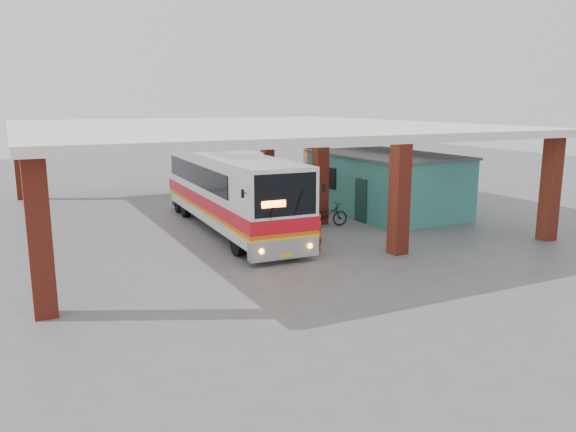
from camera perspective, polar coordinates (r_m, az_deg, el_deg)
The scene contains 8 objects.
ground at distance 22.88m, azimuth 0.43°, elevation -2.92°, with size 90.00×90.00×0.00m, color #515154.
brick_columns at distance 27.51m, azimuth -1.62°, elevation 4.12°, with size 20.10×21.60×4.35m.
canopy_roof at distance 28.32m, azimuth -4.67°, elevation 9.02°, with size 21.00×23.00×0.30m, color silver.
shop_building at distance 29.81m, azimuth 9.86°, elevation 3.34°, with size 5.20×8.20×3.11m.
coach_bus at distance 25.36m, azimuth -5.97°, elevation 2.65°, with size 3.13×12.72×3.68m.
motorcycle at distance 26.16m, azimuth 3.87°, elevation 0.12°, with size 0.73×2.11×1.11m, color black.
pedestrian at distance 21.74m, azimuth 2.94°, elevation -1.67°, with size 0.55×0.36×1.50m, color red.
red_chair at distance 32.52m, azimuth 0.22°, elevation 2.03°, with size 0.45×0.45×0.78m.
Camera 1 is at (-10.03, -19.77, 5.67)m, focal length 35.00 mm.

